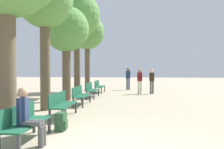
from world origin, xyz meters
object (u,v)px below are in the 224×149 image
(bench_row_3, at_px, (91,89))
(pedestrian_near, at_px, (140,80))
(tree_row_2, at_px, (66,31))
(bench_row_0, at_px, (23,121))
(person_seated, at_px, (28,115))
(backpack, at_px, (61,122))
(tree_row_3, at_px, (77,17))
(bench_row_2, at_px, (80,94))
(pedestrian_mid, at_px, (128,77))
(pedestrian_far, at_px, (152,80))
(tree_row_4, at_px, (87,33))
(tree_row_1, at_px, (45,3))
(bench_row_4, at_px, (99,85))
(bench_row_1, at_px, (61,103))

(bench_row_3, relative_size, pedestrian_near, 1.09)
(bench_row_3, bearing_deg, tree_row_2, -129.18)
(bench_row_0, height_order, person_seated, person_seated)
(backpack, bearing_deg, tree_row_3, 100.56)
(person_seated, bearing_deg, pedestrian_near, 77.27)
(bench_row_3, relative_size, tree_row_3, 0.28)
(bench_row_2, xyz_separation_m, tree_row_2, (-1.06, 1.54, 3.08))
(tree_row_2, bearing_deg, tree_row_3, 90.00)
(pedestrian_mid, bearing_deg, tree_row_2, -114.17)
(pedestrian_far, bearing_deg, pedestrian_mid, 119.41)
(tree_row_4, xyz_separation_m, backpack, (1.58, -11.70, -3.97))
(bench_row_0, distance_m, tree_row_4, 13.36)
(bench_row_3, xyz_separation_m, pedestrian_near, (2.74, 2.36, 0.44))
(bench_row_2, height_order, tree_row_4, tree_row_4)
(tree_row_1, distance_m, tree_row_3, 5.39)
(bench_row_4, distance_m, tree_row_2, 5.27)
(bench_row_2, bearing_deg, pedestrian_mid, 76.84)
(bench_row_0, height_order, pedestrian_near, pedestrian_near)
(bench_row_2, distance_m, backpack, 4.63)
(tree_row_3, bearing_deg, bench_row_2, -74.77)
(tree_row_1, xyz_separation_m, pedestrian_mid, (2.96, 9.62, -3.22))
(tree_row_2, bearing_deg, bench_row_3, 50.82)
(bench_row_0, height_order, bench_row_3, same)
(backpack, bearing_deg, person_seated, -102.33)
(person_seated, height_order, pedestrian_far, pedestrian_far)
(bench_row_3, bearing_deg, bench_row_2, -90.00)
(bench_row_1, xyz_separation_m, tree_row_4, (-1.06, 9.95, 3.73))
(bench_row_3, relative_size, tree_row_2, 0.36)
(bench_row_3, height_order, pedestrian_far, pedestrian_far)
(tree_row_2, bearing_deg, backpack, -75.55)
(pedestrian_far, bearing_deg, bench_row_4, 173.35)
(backpack, xyz_separation_m, pedestrian_near, (2.22, 9.79, 0.68))
(tree_row_3, xyz_separation_m, pedestrian_far, (4.58, 1.39, -3.85))
(pedestrian_far, bearing_deg, tree_row_2, -140.86)
(bench_row_0, bearing_deg, tree_row_4, 94.73)
(tree_row_4, relative_size, pedestrian_far, 3.50)
(tree_row_1, height_order, person_seated, tree_row_1)
(tree_row_2, distance_m, pedestrian_mid, 7.68)
(tree_row_4, bearing_deg, bench_row_2, -81.53)
(tree_row_1, height_order, pedestrian_far, tree_row_1)
(bench_row_3, distance_m, pedestrian_far, 4.30)
(bench_row_1, distance_m, pedestrian_mid, 11.16)
(bench_row_0, xyz_separation_m, pedestrian_far, (3.52, 10.96, 0.42))
(bench_row_0, distance_m, bench_row_2, 5.68)
(bench_row_3, xyz_separation_m, tree_row_4, (-1.06, 4.26, 3.73))
(bench_row_0, height_order, bench_row_2, same)
(person_seated, bearing_deg, pedestrian_mid, 83.21)
(bench_row_2, height_order, pedestrian_mid, pedestrian_mid)
(backpack, relative_size, pedestrian_mid, 0.28)
(bench_row_2, height_order, tree_row_2, tree_row_2)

